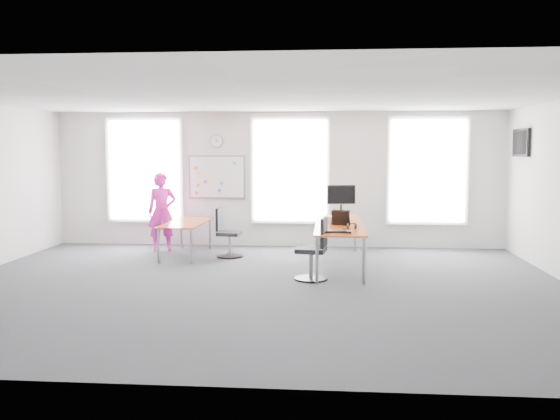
# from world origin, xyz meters

# --- Properties ---
(floor) EXTENTS (10.00, 10.00, 0.00)m
(floor) POSITION_xyz_m (0.00, 0.00, 0.00)
(floor) COLOR #232428
(floor) RESTS_ON ground
(ceiling) EXTENTS (10.00, 10.00, 0.00)m
(ceiling) POSITION_xyz_m (0.00, 0.00, 3.00)
(ceiling) COLOR silver
(ceiling) RESTS_ON ground
(wall_back) EXTENTS (10.00, 0.00, 10.00)m
(wall_back) POSITION_xyz_m (0.00, 4.00, 1.50)
(wall_back) COLOR silver
(wall_back) RESTS_ON ground
(wall_front) EXTENTS (10.00, 0.00, 10.00)m
(wall_front) POSITION_xyz_m (0.00, -4.00, 1.50)
(wall_front) COLOR silver
(wall_front) RESTS_ON ground
(window_left) EXTENTS (1.60, 0.06, 2.20)m
(window_left) POSITION_xyz_m (-3.00, 3.97, 1.70)
(window_left) COLOR white
(window_left) RESTS_ON wall_back
(window_mid) EXTENTS (1.60, 0.06, 2.20)m
(window_mid) POSITION_xyz_m (0.30, 3.97, 1.70)
(window_mid) COLOR white
(window_mid) RESTS_ON wall_back
(window_right) EXTENTS (1.60, 0.06, 2.20)m
(window_right) POSITION_xyz_m (3.30, 3.97, 1.70)
(window_right) COLOR white
(window_right) RESTS_ON wall_back
(desk_right) EXTENTS (0.87, 3.27, 0.80)m
(desk_right) POSITION_xyz_m (1.35, 1.86, 0.74)
(desk_right) COLOR #B24418
(desk_right) RESTS_ON ground
(desk_left) EXTENTS (0.76, 1.90, 0.69)m
(desk_left) POSITION_xyz_m (-1.75, 2.65, 0.63)
(desk_left) COLOR #B24418
(desk_left) RESTS_ON ground
(chair_right) EXTENTS (0.56, 0.56, 1.04)m
(chair_right) POSITION_xyz_m (0.93, 0.56, 0.46)
(chair_right) COLOR black
(chair_right) RESTS_ON ground
(chair_left) EXTENTS (0.53, 0.53, 1.00)m
(chair_left) POSITION_xyz_m (-0.89, 2.55, 0.44)
(chair_left) COLOR black
(chair_left) RESTS_ON ground
(person) EXTENTS (0.71, 0.57, 1.67)m
(person) POSITION_xyz_m (-2.41, 3.22, 0.84)
(person) COLOR #D91EA3
(person) RESTS_ON ground
(whiteboard) EXTENTS (1.20, 0.03, 0.90)m
(whiteboard) POSITION_xyz_m (-1.35, 3.97, 1.55)
(whiteboard) COLOR white
(whiteboard) RESTS_ON wall_back
(wall_clock) EXTENTS (0.30, 0.04, 0.30)m
(wall_clock) POSITION_xyz_m (-1.35, 3.97, 2.35)
(wall_clock) COLOR gray
(wall_clock) RESTS_ON wall_back
(tv) EXTENTS (0.06, 0.90, 0.55)m
(tv) POSITION_xyz_m (4.95, 3.00, 2.30)
(tv) COLOR black
(tv) RESTS_ON wall_right
(keyboard) EXTENTS (0.43, 0.19, 0.02)m
(keyboard) POSITION_xyz_m (1.28, 0.60, 0.81)
(keyboard) COLOR black
(keyboard) RESTS_ON desk_right
(mouse) EXTENTS (0.11, 0.14, 0.05)m
(mouse) POSITION_xyz_m (1.50, 0.50, 0.82)
(mouse) COLOR black
(mouse) RESTS_ON desk_right
(lens_cap) EXTENTS (0.08, 0.08, 0.01)m
(lens_cap) POSITION_xyz_m (1.43, 1.02, 0.80)
(lens_cap) COLOR black
(lens_cap) RESTS_ON desk_right
(headphones) EXTENTS (0.17, 0.09, 0.10)m
(headphones) POSITION_xyz_m (1.55, 1.08, 0.84)
(headphones) COLOR black
(headphones) RESTS_ON desk_right
(laptop_sleeve) EXTENTS (0.35, 0.29, 0.28)m
(laptop_sleeve) POSITION_xyz_m (1.38, 1.50, 0.93)
(laptop_sleeve) COLOR black
(laptop_sleeve) RESTS_ON desk_right
(paper_stack) EXTENTS (0.33, 0.25, 0.11)m
(paper_stack) POSITION_xyz_m (1.24, 2.01, 0.85)
(paper_stack) COLOR beige
(paper_stack) RESTS_ON desk_right
(monitor) EXTENTS (0.58, 0.24, 0.65)m
(monitor) POSITION_xyz_m (1.41, 2.96, 1.18)
(monitor) COLOR black
(monitor) RESTS_ON desk_right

